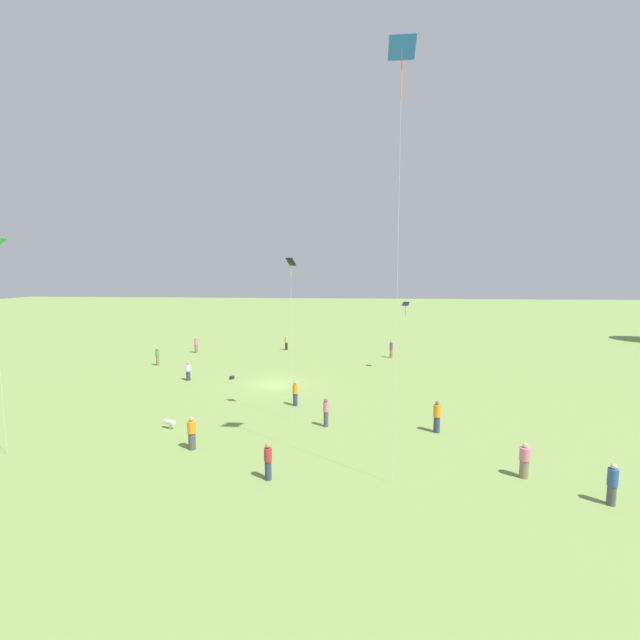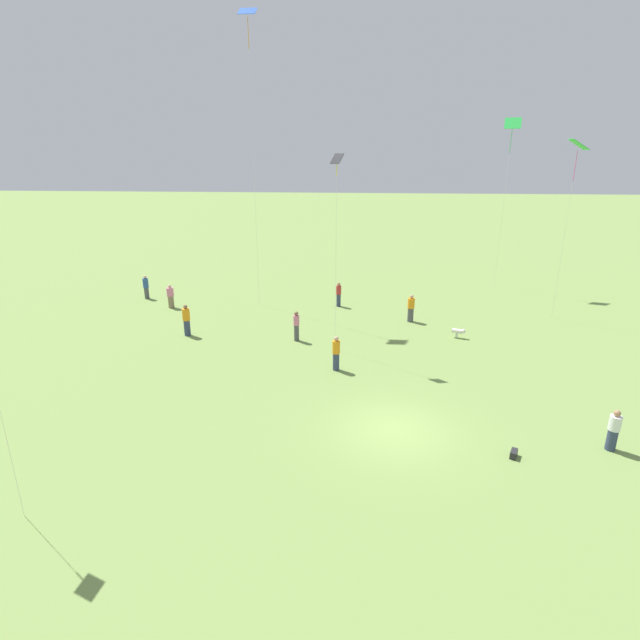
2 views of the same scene
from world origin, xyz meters
The scene contains 15 objects.
ground_plane centered at (0.00, 0.00, 0.00)m, with size 240.00×240.00×0.00m, color #7A994C.
person_0 centered at (13.40, -1.78, 0.88)m, with size 0.53×0.53×1.78m.
person_1 centered at (9.71, 11.62, 0.94)m, with size 0.60×0.60×1.89m.
person_2 centered at (16.33, 2.97, 0.87)m, with size 0.49×0.49×1.73m.
person_4 centered at (5.50, 2.58, 0.89)m, with size 0.50×0.50×1.78m.
person_6 centered at (17.13, 17.25, 0.88)m, with size 0.40×0.40×1.77m.
person_7 centered at (15.05, 14.61, 0.81)m, with size 0.52×0.52×1.66m.
person_8 centered at (9.39, 5.06, 0.89)m, with size 0.40×0.40×1.76m.
person_11 centered at (-0.70, -7.79, 0.79)m, with size 0.45×0.45×1.61m.
kite_1 centered at (22.91, -9.36, 11.97)m, with size 1.14×1.35×12.75m.
kite_2 centered at (14.89, -11.10, 10.45)m, with size 1.24×1.09×11.07m.
kite_3 centered at (8.21, 2.78, 9.33)m, with size 0.69×0.71×10.27m.
kite_5 centered at (16.17, 8.61, 17.47)m, with size 0.95×1.08×18.57m.
dog_0 centered at (10.61, -4.32, 0.40)m, with size 0.49×0.78×0.58m.
picnic_bag_0 centered at (-1.49, -4.13, 0.13)m, with size 0.48×0.37×0.27m.
Camera 2 is at (-17.31, 1.48, 10.32)m, focal length 28.00 mm.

